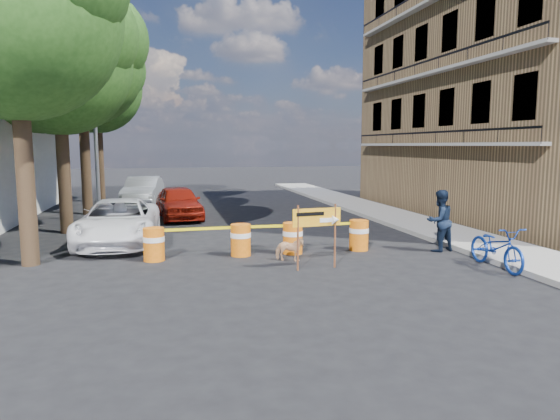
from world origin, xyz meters
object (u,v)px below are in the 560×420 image
sedan_red (179,202)px  barrel_far_left (154,244)px  suv_white (119,222)px  barrel_mid_right (293,238)px  bicycle (498,227)px  dog (289,249)px  detour_sign (322,222)px  sedan_silver (143,191)px  barrel_mid_left (241,239)px  pedestrian (440,221)px  barrel_far_right (359,234)px

sedan_red → barrel_far_left: bearing=-103.3°
suv_white → sedan_red: 5.57m
barrel_mid_right → bicycle: bearing=-31.9°
barrel_far_left → dog: 3.67m
detour_sign → sedan_silver: 15.79m
barrel_mid_left → barrel_mid_right: bearing=-2.3°
barrel_mid_left → detour_sign: (1.78, -1.95, 0.72)m
barrel_mid_left → bicycle: (6.09, -2.92, 0.58)m
barrel_far_left → pedestrian: 8.20m
barrel_mid_left → sedan_silver: bearing=103.7°
barrel_mid_right → bicycle: (4.59, -2.86, 0.58)m
pedestrian → barrel_mid_left: bearing=-20.0°
barrel_mid_right → barrel_far_right: same height
barrel_mid_left → suv_white: size_ratio=0.18×
suv_white → pedestrian: bearing=-17.3°
barrel_mid_left → pedestrian: pedestrian is taller
barrel_far_left → suv_white: size_ratio=0.18×
pedestrian → barrel_far_right: bearing=-29.7°
barrel_mid_right → detour_sign: size_ratio=0.55×
barrel_mid_left → suv_white: (-3.51, 2.58, 0.23)m
barrel_far_right → dog: (-2.36, -0.94, -0.14)m
barrel_far_right → pedestrian: size_ratio=0.49×
dog → barrel_mid_right: bearing=2.3°
barrel_far_right → sedan_silver: bearing=117.2°
barrel_mid_right → sedan_red: 8.40m
sedan_silver → barrel_mid_right: bearing=-62.8°
detour_sign → sedan_silver: detour_sign is taller
bicycle → suv_white: size_ratio=0.42×
barrel_far_left → sedan_red: bearing=83.7°
barrel_far_right → detour_sign: detour_sign is taller
bicycle → suv_white: (-9.60, 5.50, -0.35)m
barrel_mid_left → bicycle: 6.78m
bicycle → sedan_red: size_ratio=0.51×
barrel_mid_right → detour_sign: detour_sign is taller
dog → pedestrian: bearing=-64.8°
barrel_far_right → sedan_red: (-5.05, 7.80, 0.23)m
detour_sign → sedan_silver: (-4.95, 14.98, -0.44)m
barrel_mid_left → dog: bearing=-39.1°
pedestrian → suv_white: pedestrian is taller
pedestrian → sedan_red: 11.18m
dog → suv_white: 5.89m
pedestrian → suv_white: bearing=-32.5°
pedestrian → dog: bearing=-9.8°
barrel_mid_right → sedan_red: bearing=111.0°
barrel_mid_right → detour_sign: 2.04m
barrel_mid_left → barrel_mid_right: size_ratio=1.00×
barrel_mid_left → sedan_silver: (-3.17, 13.04, 0.28)m
dog → sedan_red: 9.15m
barrel_mid_left → sedan_red: (-1.51, 7.77, 0.23)m
sedan_red → pedestrian: bearing=-56.2°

